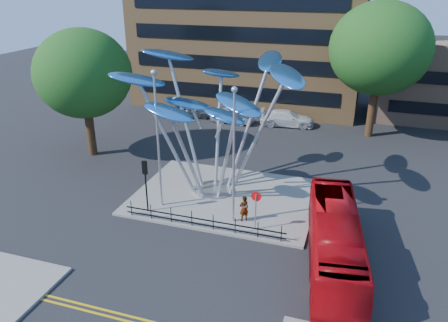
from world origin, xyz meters
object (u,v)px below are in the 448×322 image
(red_bus, at_px, (334,240))
(parked_car_mid, at_px, (232,116))
(parked_car_right, at_px, (287,118))
(tree_right, at_px, (380,49))
(no_entry_sign_island, at_px, (256,204))
(leaf_sculpture, at_px, (212,95))
(tree_left, at_px, (83,74))
(street_lamp_left, at_px, (157,129))
(street_lamp_right, at_px, (234,145))
(pedestrian, at_px, (244,209))
(parked_car_left, at_px, (194,111))
(traffic_light_island, at_px, (145,176))

(red_bus, xyz_separation_m, parked_car_mid, (-11.92, 20.97, -0.72))
(parked_car_right, bearing_deg, tree_right, -100.27)
(no_entry_sign_island, bearing_deg, leaf_sculpture, 134.33)
(tree_left, bearing_deg, tree_right, 28.61)
(tree_left, relative_size, red_bus, 1.01)
(red_bus, relative_size, parked_car_right, 1.92)
(street_lamp_left, bearing_deg, leaf_sculpture, 52.60)
(tree_left, distance_m, leaf_sculpture, 12.38)
(street_lamp_right, xyz_separation_m, pedestrian, (0.60, 0.23, -4.12))
(pedestrian, xyz_separation_m, parked_car_left, (-10.92, 19.18, -0.28))
(pedestrian, height_order, parked_car_right, pedestrian)
(street_lamp_right, bearing_deg, parked_car_left, 117.99)
(no_entry_sign_island, distance_m, parked_car_left, 23.17)
(tree_left, height_order, red_bus, tree_left)
(red_bus, bearing_deg, tree_right, 77.99)
(no_entry_sign_island, bearing_deg, traffic_light_island, -179.87)
(tree_right, height_order, parked_car_mid, tree_right)
(parked_car_mid, bearing_deg, parked_car_left, 84.01)
(street_lamp_left, relative_size, parked_car_left, 2.15)
(traffic_light_island, xyz_separation_m, parked_car_left, (-4.82, 19.92, -1.92))
(street_lamp_right, distance_m, parked_car_left, 22.42)
(street_lamp_left, relative_size, no_entry_sign_island, 3.59)
(traffic_light_island, relative_size, red_bus, 0.33)
(street_lamp_left, distance_m, street_lamp_right, 5.03)
(parked_car_right, bearing_deg, no_entry_sign_island, 179.20)
(tree_left, bearing_deg, traffic_light_island, -39.81)
(street_lamp_right, height_order, pedestrian, street_lamp_right)
(street_lamp_left, bearing_deg, parked_car_mid, 92.56)
(no_entry_sign_island, xyz_separation_m, parked_car_right, (-1.85, 20.06, -1.04))
(tree_right, distance_m, no_entry_sign_island, 21.31)
(leaf_sculpture, xyz_separation_m, traffic_light_island, (-2.93, -4.18, -4.26))
(parked_car_mid, bearing_deg, no_entry_sign_island, -156.81)
(leaf_sculpture, height_order, no_entry_sign_island, leaf_sculpture)
(tree_right, relative_size, street_lamp_left, 1.38)
(tree_right, distance_m, parked_car_mid, 15.20)
(street_lamp_right, bearing_deg, tree_left, 154.23)
(tree_left, relative_size, traffic_light_island, 3.01)
(traffic_light_island, height_order, pedestrian, traffic_light_island)
(leaf_sculpture, distance_m, no_entry_sign_island, 7.71)
(parked_car_left, xyz_separation_m, parked_car_mid, (4.50, -0.66, 0.01))
(no_entry_sign_island, height_order, parked_car_left, no_entry_sign_island)
(parked_car_left, bearing_deg, street_lamp_right, -161.76)
(leaf_sculpture, xyz_separation_m, parked_car_mid, (-3.25, 15.07, -6.16))
(traffic_light_island, height_order, parked_car_mid, traffic_light_island)
(street_lamp_right, height_order, parked_car_left, street_lamp_right)
(parked_car_mid, xyz_separation_m, parked_car_right, (5.47, 0.82, 0.06))
(tree_left, distance_m, no_entry_sign_island, 18.35)
(street_lamp_left, distance_m, red_bus, 12.08)
(tree_left, bearing_deg, parked_car_right, 41.63)
(tree_left, bearing_deg, pedestrian, -24.14)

